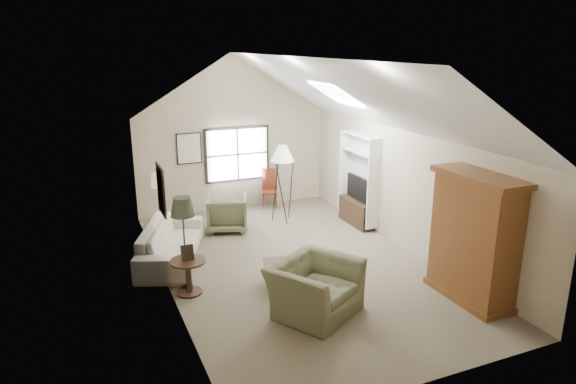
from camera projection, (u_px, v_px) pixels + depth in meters
name	position (u px, v px, depth m)	size (l,w,h in m)	color
room_shell	(297.00, 102.00, 9.25)	(5.01, 8.01, 4.00)	#6E644E
window	(237.00, 154.00, 13.27)	(1.72, 0.08, 1.42)	black
skylight	(336.00, 94.00, 10.53)	(0.80, 1.20, 0.52)	white
wall_art	(176.00, 168.00, 10.67)	(1.97, 3.71, 0.88)	black
armoire	(474.00, 238.00, 8.55)	(0.60, 1.50, 2.20)	brown
tv_alcove	(359.00, 178.00, 12.12)	(0.32, 1.30, 2.10)	white
media_console	(357.00, 212.00, 12.36)	(0.34, 1.18, 0.60)	#382316
tv_panel	(358.00, 188.00, 12.18)	(0.05, 0.90, 0.55)	black
sofa	(171.00, 242.00, 10.33)	(2.49, 0.97, 0.73)	beige
armchair_near	(315.00, 288.00, 8.26)	(1.34, 1.17, 0.87)	#666748
armchair_far	(227.00, 213.00, 11.94)	(0.90, 0.92, 0.84)	#636C4B
coffee_table	(288.00, 273.00, 9.30)	(0.87, 0.49, 0.45)	#382217
bowl	(288.00, 260.00, 9.23)	(0.21, 0.21, 0.05)	#3B2218
side_table	(189.00, 277.00, 8.94)	(0.62, 0.62, 0.62)	#392017
side_chair	(270.00, 188.00, 13.61)	(0.39, 0.39, 1.01)	brown
tripod_lamp	(283.00, 183.00, 12.40)	(0.56, 0.56, 1.93)	white
dark_lamp	(184.00, 243.00, 8.96)	(0.42, 0.42, 1.73)	black
tan_lamp	(159.00, 206.00, 11.28)	(0.31, 0.31, 1.56)	tan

